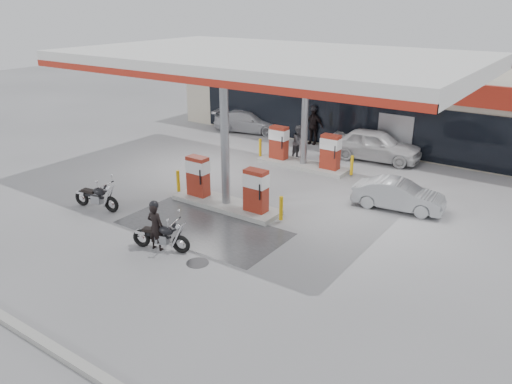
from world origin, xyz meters
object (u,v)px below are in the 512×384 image
at_px(parked_motorcycle, 97,197).
at_px(sedan_white, 375,145).
at_px(attendant, 299,142).
at_px(pump_island_far, 304,152).
at_px(pump_island_near, 226,190).
at_px(biker_main, 156,227).
at_px(hatchback_silver, 399,195).
at_px(main_motorcycle, 162,237).
at_px(parked_car_left, 250,122).
at_px(biker_walking, 313,126).

bearing_deg(parked_motorcycle, sedan_white, 53.20).
relative_size(sedan_white, attendant, 2.65).
relative_size(pump_island_far, attendant, 3.02).
distance_m(pump_island_near, biker_main, 4.06).
distance_m(attendant, hatchback_silver, 7.23).
height_order(main_motorcycle, sedan_white, sedan_white).
relative_size(hatchback_silver, parked_car_left, 0.79).
distance_m(main_motorcycle, attendant, 11.07).
xyz_separation_m(sedan_white, biker_walking, (-3.96, 0.80, 0.24)).
xyz_separation_m(main_motorcycle, attendant, (-1.35, 10.98, 0.39)).
height_order(pump_island_far, main_motorcycle, pump_island_far).
relative_size(main_motorcycle, hatchback_silver, 0.58).
bearing_deg(parked_motorcycle, main_motorcycle, -21.79).
bearing_deg(hatchback_silver, attendant, 54.62).
xyz_separation_m(parked_motorcycle, biker_walking, (2.33, 12.79, 0.53)).
xyz_separation_m(pump_island_near, biker_walking, (-1.59, 9.80, 0.30)).
distance_m(pump_island_far, main_motorcycle, 10.00).
distance_m(biker_main, attendant, 11.10).
height_order(parked_motorcycle, biker_walking, biker_walking).
relative_size(pump_island_far, biker_walking, 2.54).
distance_m(sedan_white, parked_car_left, 8.44).
distance_m(biker_main, parked_motorcycle, 4.38).
xyz_separation_m(parked_motorcycle, sedan_white, (6.29, 11.99, 0.29)).
xyz_separation_m(biker_main, parked_motorcycle, (-4.24, 1.05, -0.32)).
relative_size(biker_main, attendant, 0.93).
relative_size(pump_island_near, biker_main, 3.23).
distance_m(pump_island_far, hatchback_silver, 6.03).
xyz_separation_m(main_motorcycle, hatchback_silver, (5.02, 7.58, 0.10)).
bearing_deg(main_motorcycle, attendant, 80.22).
height_order(biker_main, attendant, attendant).
height_order(main_motorcycle, attendant, attendant).
relative_size(pump_island_far, parked_car_left, 1.18).
bearing_deg(parked_motorcycle, hatchback_silver, 25.76).
bearing_deg(biker_main, sedan_white, -107.70).
bearing_deg(sedan_white, pump_island_near, 159.84).
xyz_separation_m(main_motorcycle, biker_walking, (-2.09, 13.78, 0.55)).
relative_size(attendant, parked_car_left, 0.39).
height_order(pump_island_far, attendant, pump_island_far).
bearing_deg(pump_island_near, pump_island_far, 90.00).
distance_m(biker_main, hatchback_silver, 9.25).
relative_size(main_motorcycle, biker_walking, 0.98).
xyz_separation_m(biker_main, sedan_white, (2.05, 13.05, -0.03)).
bearing_deg(pump_island_far, parked_motorcycle, -113.56).
distance_m(biker_main, biker_walking, 13.98).
xyz_separation_m(pump_island_far, attendant, (-0.84, 1.00, 0.14)).
distance_m(biker_main, sedan_white, 13.21).
bearing_deg(parked_motorcycle, pump_island_near, 28.20).
distance_m(pump_island_near, main_motorcycle, 4.02).
xyz_separation_m(main_motorcycle, sedan_white, (1.86, 12.99, 0.31)).
bearing_deg(pump_island_far, biker_walking, 112.66).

